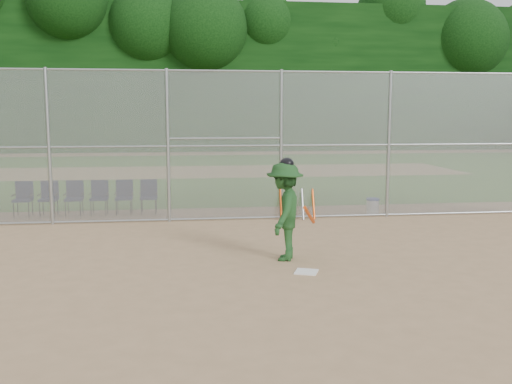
{
  "coord_description": "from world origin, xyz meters",
  "views": [
    {
      "loc": [
        -1.62,
        -10.08,
        2.85
      ],
      "look_at": [
        0.0,
        2.5,
        1.1
      ],
      "focal_mm": 40.0,
      "sensor_mm": 36.0,
      "label": 1
    }
  ],
  "objects": [
    {
      "name": "treeline",
      "position": [
        0.0,
        20.0,
        5.5
      ],
      "size": [
        81.0,
        60.0,
        11.0
      ],
      "color": "black",
      "rests_on": "ground"
    },
    {
      "name": "spare_bats",
      "position": [
        1.43,
        4.88,
        0.41
      ],
      "size": [
        0.96,
        0.35,
        0.84
      ],
      "color": "#D84C14",
      "rests_on": "ground"
    },
    {
      "name": "chair_5",
      "position": [
        -2.61,
        6.32,
        0.48
      ],
      "size": [
        0.54,
        0.52,
        0.96
      ],
      "primitive_type": null,
      "color": "#10193C",
      "rests_on": "ground"
    },
    {
      "name": "chair_4",
      "position": [
        -3.3,
        6.32,
        0.48
      ],
      "size": [
        0.54,
        0.52,
        0.96
      ],
      "primitive_type": null,
      "color": "#10193C",
      "rests_on": "ground"
    },
    {
      "name": "water_cooler",
      "position": [
        3.71,
        5.32,
        0.24
      ],
      "size": [
        0.37,
        0.37,
        0.47
      ],
      "color": "white",
      "rests_on": "ground"
    },
    {
      "name": "backstop_fence",
      "position": [
        0.0,
        5.0,
        2.07
      ],
      "size": [
        16.09,
        0.09,
        4.0
      ],
      "color": "gray",
      "rests_on": "ground"
    },
    {
      "name": "chair_3",
      "position": [
        -4.0,
        6.32,
        0.48
      ],
      "size": [
        0.54,
        0.52,
        0.96
      ],
      "primitive_type": null,
      "color": "#10193C",
      "rests_on": "ground"
    },
    {
      "name": "chair_1",
      "position": [
        -5.38,
        6.32,
        0.48
      ],
      "size": [
        0.54,
        0.52,
        0.96
      ],
      "primitive_type": null,
      "color": "#10193C",
      "rests_on": "ground"
    },
    {
      "name": "batter_at_plate",
      "position": [
        0.33,
        0.7,
        0.97
      ],
      "size": [
        1.15,
        1.47,
        2.01
      ],
      "color": "#1C461D",
      "rests_on": "ground"
    },
    {
      "name": "dirt_patch_far",
      "position": [
        0.0,
        18.0,
        0.01
      ],
      "size": [
        24.0,
        24.0,
        0.0
      ],
      "primitive_type": "plane",
      "color": "tan",
      "rests_on": "ground"
    },
    {
      "name": "chair_2",
      "position": [
        -4.69,
        6.32,
        0.48
      ],
      "size": [
        0.54,
        0.52,
        0.96
      ],
      "primitive_type": null,
      "color": "#10193C",
      "rests_on": "ground"
    },
    {
      "name": "grass_strip",
      "position": [
        0.0,
        18.0,
        0.01
      ],
      "size": [
        100.0,
        100.0,
        0.0
      ],
      "primitive_type": "plane",
      "color": "#33651E",
      "rests_on": "ground"
    },
    {
      "name": "ground",
      "position": [
        0.0,
        0.0,
        0.0
      ],
      "size": [
        100.0,
        100.0,
        0.0
      ],
      "primitive_type": "plane",
      "color": "tan",
      "rests_on": "ground"
    },
    {
      "name": "home_plate",
      "position": [
        0.56,
        -0.26,
        0.01
      ],
      "size": [
        0.52,
        0.52,
        0.02
      ],
      "primitive_type": "cube",
      "rotation": [
        0.0,
        0.0,
        -0.39
      ],
      "color": "white",
      "rests_on": "ground"
    },
    {
      "name": "chair_0",
      "position": [
        -6.07,
        6.32,
        0.48
      ],
      "size": [
        0.54,
        0.52,
        0.96
      ],
      "primitive_type": null,
      "color": "#10193C",
      "rests_on": "ground"
    }
  ]
}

